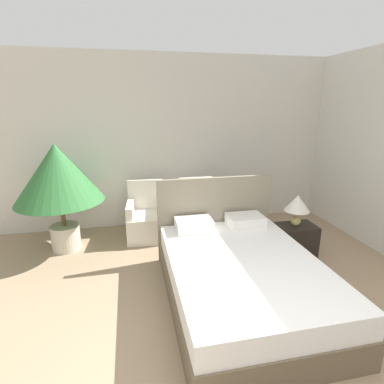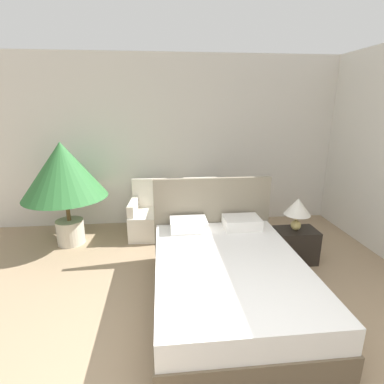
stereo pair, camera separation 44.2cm
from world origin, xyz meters
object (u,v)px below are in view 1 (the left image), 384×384
Objects in this scene: potted_palm at (58,176)px; armchair_near_window_right at (199,217)px; bed at (240,276)px; table_lamp at (297,205)px; armchair_near_window_left at (146,221)px; nightstand at (295,241)px; side_table at (173,220)px.

armchair_near_window_right is at bearing 5.03° from potted_palm.
bed is 1.43m from table_lamp.
bed is 2.46× the size of armchair_near_window_right.
armchair_near_window_right is at bearing 4.49° from armchair_near_window_left.
table_lamp is (-0.02, -0.00, 0.54)m from nightstand.
armchair_near_window_left is at bearing 151.74° from table_lamp.
nightstand is (3.23, -0.90, -0.89)m from potted_palm.
table_lamp is (3.21, -0.90, -0.34)m from potted_palm.
side_table is at bearing 104.16° from bed.
side_table is at bearing -178.32° from armchair_near_window_right.
potted_palm is at bearing 164.49° from nightstand.
side_table is (-0.47, 1.86, -0.04)m from bed.
armchair_near_window_right reaches higher than side_table.
side_table is at bearing 145.97° from nightstand.
potted_palm reaches higher than table_lamp.
armchair_near_window_left reaches higher than side_table.
armchair_near_window_right is 1.63× the size of nightstand.
bed is 2.07m from armchair_near_window_left.
nightstand is at bearing 34.96° from bed.
armchair_near_window_right reaches higher than nightstand.
bed is 4.97× the size of table_lamp.
bed is 1.86m from armchair_near_window_right.
nightstand is at bearing -42.37° from armchair_near_window_right.
bed reaches higher than side_table.
potted_palm is at bearing -166.85° from armchair_near_window_left.
table_lamp is at bearing -34.39° from side_table.
nightstand is (1.12, 0.78, -0.06)m from bed.
armchair_near_window_left reaches higher than nightstand.
potted_palm reaches higher than nightstand.
armchair_near_window_right is (0.88, 0.00, 0.00)m from armchair_near_window_left.
potted_palm is (-1.20, -0.18, 0.84)m from armchair_near_window_left.
bed is 1.37m from nightstand.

